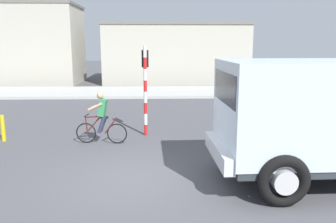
% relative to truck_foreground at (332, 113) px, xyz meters
% --- Properties ---
extents(ground_plane, '(120.00, 120.00, 0.00)m').
position_rel_truck_foreground_xyz_m(ground_plane, '(-4.61, 0.28, -1.67)').
color(ground_plane, '#4C4C51').
extents(sidewalk_far, '(80.00, 5.00, 0.16)m').
position_rel_truck_foreground_xyz_m(sidewalk_far, '(-4.61, 15.45, -1.59)').
color(sidewalk_far, '#ADADA8').
rests_on(sidewalk_far, ground).
extents(truck_foreground, '(5.47, 2.94, 2.90)m').
position_rel_truck_foreground_xyz_m(truck_foreground, '(0.00, 0.00, 0.00)').
color(truck_foreground, silver).
rests_on(truck_foreground, ground).
extents(cyclist, '(1.72, 0.52, 1.72)m').
position_rel_truck_foreground_xyz_m(cyclist, '(-5.93, 3.48, -0.80)').
color(cyclist, black).
rests_on(cyclist, ground).
extents(traffic_light_pole, '(0.24, 0.43, 3.20)m').
position_rel_truck_foreground_xyz_m(traffic_light_pole, '(-4.50, 4.53, 0.40)').
color(traffic_light_pole, red).
rests_on(traffic_light_pole, ground).
extents(pedestrian_near_kerb, '(0.34, 0.22, 1.62)m').
position_rel_truck_foreground_xyz_m(pedestrian_near_kerb, '(0.07, 10.41, -0.82)').
color(pedestrian_near_kerb, '#2D334C').
rests_on(pedestrian_near_kerb, ground).
extents(bollard_far, '(0.14, 0.14, 0.90)m').
position_rel_truck_foreground_xyz_m(bollard_far, '(-9.33, 3.85, -1.22)').
color(bollard_far, gold).
rests_on(bollard_far, ground).
extents(building_corner_left, '(8.81, 5.51, 6.40)m').
position_rel_truck_foreground_xyz_m(building_corner_left, '(-14.79, 21.83, 1.54)').
color(building_corner_left, '#B2AD9E').
rests_on(building_corner_left, ground).
extents(building_mid_block, '(11.96, 7.66, 4.91)m').
position_rel_truck_foreground_xyz_m(building_mid_block, '(-2.45, 23.17, 0.79)').
color(building_mid_block, '#B2AD9E').
rests_on(building_mid_block, ground).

